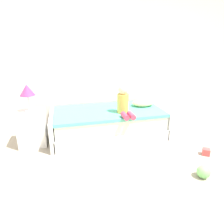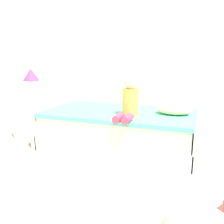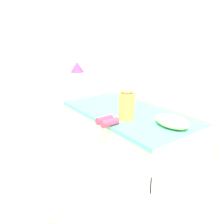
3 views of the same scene
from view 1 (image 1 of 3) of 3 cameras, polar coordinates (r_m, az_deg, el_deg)
ground_plane at (r=2.53m, az=25.85°, el=-23.99°), size 9.20×9.20×0.00m
wall_rear at (r=4.17m, az=5.41°, el=16.26°), size 7.20×0.10×2.90m
bed at (r=3.70m, az=-0.94°, el=-3.22°), size 2.11×1.00×0.50m
nightstand at (r=3.63m, az=-22.18°, el=-4.27°), size 0.44×0.44×0.60m
table_lamp at (r=3.44m, az=-23.49°, el=5.53°), size 0.24×0.24×0.45m
child_figure at (r=3.39m, az=3.43°, el=2.87°), size 0.20×0.51×0.50m
pillow at (r=3.90m, az=9.01°, el=2.68°), size 0.44×0.30×0.13m
toy_ball at (r=2.91m, az=25.11°, el=-15.52°), size 0.17×0.17×0.17m
area_rug at (r=2.69m, az=1.94°, el=-18.75°), size 1.60×1.10×0.01m
toy_block at (r=3.47m, az=25.74°, el=-10.42°), size 0.15×0.15×0.11m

